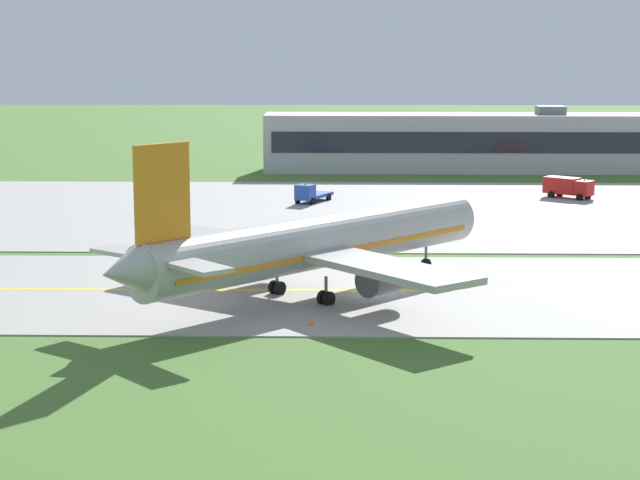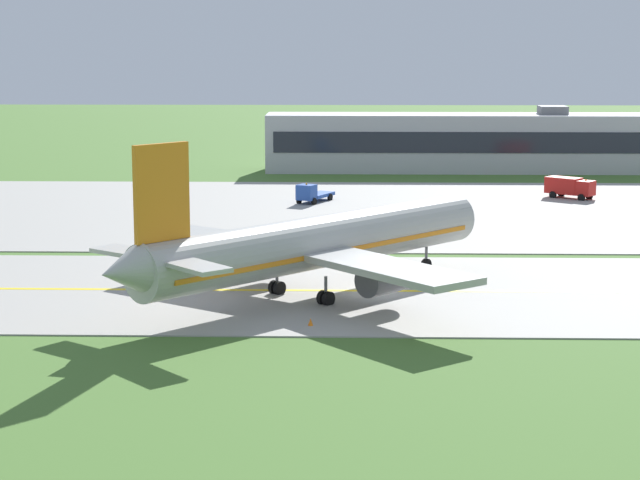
# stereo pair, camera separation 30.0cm
# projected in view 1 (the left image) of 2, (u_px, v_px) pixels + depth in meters

# --- Properties ---
(ground_plane) EXTENTS (500.00, 500.00, 0.00)m
(ground_plane) POSITION_uv_depth(u_px,v_px,m) (375.00, 292.00, 89.99)
(ground_plane) COLOR #47702D
(taxiway_strip) EXTENTS (240.00, 28.00, 0.10)m
(taxiway_strip) POSITION_uv_depth(u_px,v_px,m) (375.00, 291.00, 89.98)
(taxiway_strip) COLOR #9E9B93
(taxiway_strip) RESTS_ON ground
(apron_pad) EXTENTS (140.00, 52.00, 0.10)m
(apron_pad) POSITION_uv_depth(u_px,v_px,m) (454.00, 211.00, 131.11)
(apron_pad) COLOR #9E9B93
(apron_pad) RESTS_ON ground
(taxiway_centreline) EXTENTS (220.00, 0.60, 0.01)m
(taxiway_centreline) POSITION_uv_depth(u_px,v_px,m) (375.00, 291.00, 89.97)
(taxiway_centreline) COLOR yellow
(taxiway_centreline) RESTS_ON taxiway_strip
(airplane_lead) EXTENTS (30.36, 32.04, 12.70)m
(airplane_lead) POSITION_uv_depth(u_px,v_px,m) (315.00, 244.00, 87.59)
(airplane_lead) COLOR #ADADA8
(airplane_lead) RESTS_ON ground
(service_truck_baggage) EXTENTS (5.96, 5.36, 2.60)m
(service_truck_baggage) POSITION_uv_depth(u_px,v_px,m) (568.00, 186.00, 141.48)
(service_truck_baggage) COLOR red
(service_truck_baggage) RESTS_ON ground
(service_truck_fuel) EXTENTS (4.62, 6.66, 2.59)m
(service_truck_fuel) POSITION_uv_depth(u_px,v_px,m) (310.00, 194.00, 137.51)
(service_truck_fuel) COLOR #264CA5
(service_truck_fuel) RESTS_ON ground
(terminal_building) EXTENTS (59.81, 8.85, 9.63)m
(terminal_building) POSITION_uv_depth(u_px,v_px,m) (468.00, 143.00, 170.02)
(terminal_building) COLOR #B2B2B7
(terminal_building) RESTS_ON ground
(traffic_cone_mid_edge) EXTENTS (0.44, 0.44, 0.60)m
(traffic_cone_mid_edge) POSITION_uv_depth(u_px,v_px,m) (311.00, 323.00, 79.12)
(traffic_cone_mid_edge) COLOR orange
(traffic_cone_mid_edge) RESTS_ON ground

